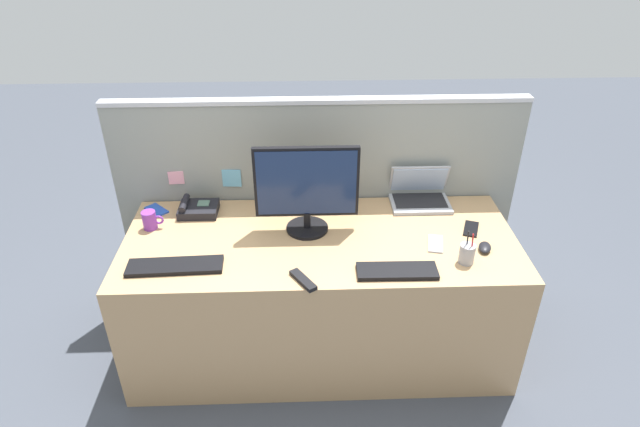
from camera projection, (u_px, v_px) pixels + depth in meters
ground_plane at (320, 344)px, 3.16m from camera, size 10.00×10.00×0.00m
desk at (320, 294)px, 2.96m from camera, size 2.02×0.83×0.74m
cubicle_divider at (317, 206)px, 3.20m from camera, size 2.30×0.08×1.33m
desktop_monitor at (307, 187)px, 2.72m from camera, size 0.53×0.22×0.47m
laptop at (419, 194)px, 3.07m from camera, size 0.33×0.24×0.21m
desk_phone at (197, 209)px, 2.97m from camera, size 0.21×0.17×0.08m
keyboard_main at (397, 271)px, 2.52m from camera, size 0.38×0.13×0.02m
keyboard_spare at (175, 266)px, 2.55m from camera, size 0.45×0.14×0.02m
computer_mouse_right_hand at (485, 247)px, 2.67m from camera, size 0.09×0.11×0.03m
pen_cup at (467, 254)px, 2.57m from camera, size 0.07×0.07×0.18m
cell_phone_black_slab at (471, 229)px, 2.84m from camera, size 0.12×0.16×0.01m
cell_phone_silver_slab at (435, 244)px, 2.72m from camera, size 0.10×0.16×0.01m
cell_phone_blue_case at (157, 210)px, 3.01m from camera, size 0.15×0.15×0.01m
tv_remote at (303, 280)px, 2.46m from camera, size 0.13×0.17×0.02m
coffee_mug at (150, 220)px, 2.83m from camera, size 0.11×0.07×0.10m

